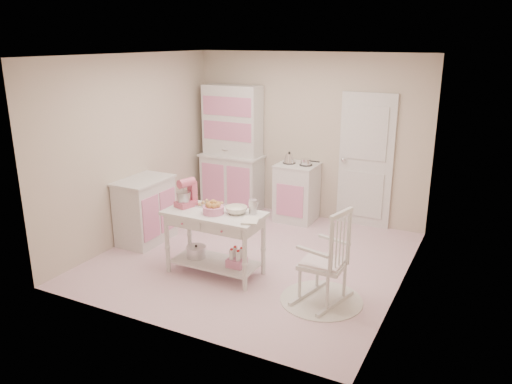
# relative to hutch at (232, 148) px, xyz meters

# --- Properties ---
(room_shell) EXTENTS (3.84, 3.84, 2.62)m
(room_shell) POSITION_rel_hutch_xyz_m (1.25, -1.66, 0.61)
(room_shell) COLOR #C87D97
(room_shell) RESTS_ON ground
(door) EXTENTS (0.82, 0.05, 2.04)m
(door) POSITION_rel_hutch_xyz_m (2.20, 0.21, -0.02)
(door) COLOR silver
(door) RESTS_ON ground
(hutch) EXTENTS (1.06, 0.50, 2.08)m
(hutch) POSITION_rel_hutch_xyz_m (0.00, 0.00, 0.00)
(hutch) COLOR silver
(hutch) RESTS_ON ground
(stove) EXTENTS (0.62, 0.57, 0.92)m
(stove) POSITION_rel_hutch_xyz_m (1.20, -0.05, -0.58)
(stove) COLOR silver
(stove) RESTS_ON ground
(base_cabinet) EXTENTS (0.54, 0.84, 0.92)m
(base_cabinet) POSITION_rel_hutch_xyz_m (-0.38, -1.83, -0.58)
(base_cabinet) COLOR silver
(base_cabinet) RESTS_ON ground
(lace_rug) EXTENTS (0.92, 0.92, 0.01)m
(lace_rug) POSITION_rel_hutch_xyz_m (2.44, -2.32, -1.03)
(lace_rug) COLOR white
(lace_rug) RESTS_ON ground
(rocking_chair) EXTENTS (0.64, 0.82, 1.10)m
(rocking_chair) POSITION_rel_hutch_xyz_m (2.44, -2.32, -0.49)
(rocking_chair) COLOR silver
(rocking_chair) RESTS_ON ground
(work_table) EXTENTS (1.20, 0.60, 0.80)m
(work_table) POSITION_rel_hutch_xyz_m (1.04, -2.26, -0.64)
(work_table) COLOR silver
(work_table) RESTS_ON ground
(stand_mixer) EXTENTS (0.27, 0.32, 0.34)m
(stand_mixer) POSITION_rel_hutch_xyz_m (0.62, -2.24, -0.07)
(stand_mixer) COLOR #CC5670
(stand_mixer) RESTS_ON work_table
(cookie_tray) EXTENTS (0.34, 0.24, 0.02)m
(cookie_tray) POSITION_rel_hutch_xyz_m (0.89, -2.08, -0.23)
(cookie_tray) COLOR silver
(cookie_tray) RESTS_ON work_table
(bread_basket) EXTENTS (0.25, 0.25, 0.09)m
(bread_basket) POSITION_rel_hutch_xyz_m (1.06, -2.31, -0.19)
(bread_basket) COLOR pink
(bread_basket) RESTS_ON work_table
(mixing_bowl) EXTENTS (0.26, 0.26, 0.08)m
(mixing_bowl) POSITION_rel_hutch_xyz_m (1.30, -2.18, -0.20)
(mixing_bowl) COLOR white
(mixing_bowl) RESTS_ON work_table
(metal_pitcher) EXTENTS (0.10, 0.10, 0.17)m
(metal_pitcher) POSITION_rel_hutch_xyz_m (1.48, -2.10, -0.16)
(metal_pitcher) COLOR silver
(metal_pitcher) RESTS_ON work_table
(recipe_book) EXTENTS (0.25, 0.29, 0.02)m
(recipe_book) POSITION_rel_hutch_xyz_m (1.49, -2.38, -0.23)
(recipe_book) COLOR white
(recipe_book) RESTS_ON work_table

